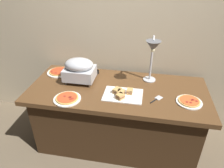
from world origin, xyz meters
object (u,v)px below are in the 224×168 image
object	(u,v)px
heat_lamp	(153,50)
sandwich_platter	(122,94)
pizza_plate_front	(189,101)
chafing_dish	(79,69)
sauce_cup_near	(96,72)
pizza_plate_raised_stand	(67,98)
serving_spatula	(156,99)
pizza_plate_center	(59,72)

from	to	relation	value
heat_lamp	sandwich_platter	world-z (taller)	heat_lamp
pizza_plate_front	sandwich_platter	bearing A→B (deg)	179.57
chafing_dish	sauce_cup_near	bearing A→B (deg)	60.53
heat_lamp	pizza_plate_raised_stand	world-z (taller)	heat_lamp
sandwich_platter	serving_spatula	world-z (taller)	sandwich_platter
chafing_dish	pizza_plate_front	world-z (taller)	chafing_dish
pizza_plate_front	sauce_cup_near	world-z (taller)	sauce_cup_near
heat_lamp	serving_spatula	xyz separation A→B (m)	(0.08, -0.26, -0.41)
chafing_dish	pizza_plate_center	world-z (taller)	chafing_dish
pizza_plate_front	sauce_cup_near	size ratio (longest dim) A/B	3.47
heat_lamp	sandwich_platter	size ratio (longest dim) A/B	1.34
pizza_plate_raised_stand	sandwich_platter	size ratio (longest dim) A/B	0.69
heat_lamp	serving_spatula	size ratio (longest dim) A/B	3.35
pizza_plate_front	sandwich_platter	size ratio (longest dim) A/B	0.63
pizza_plate_center	serving_spatula	bearing A→B (deg)	-17.26
pizza_plate_raised_stand	pizza_plate_front	bearing A→B (deg)	7.92
sandwich_platter	pizza_plate_center	bearing A→B (deg)	156.95
chafing_dish	pizza_plate_front	xyz separation A→B (m)	(1.16, -0.21, -0.14)
sauce_cup_near	serving_spatula	distance (m)	0.84
pizza_plate_raised_stand	sauce_cup_near	world-z (taller)	sauce_cup_near
serving_spatula	sauce_cup_near	bearing A→B (deg)	148.88
pizza_plate_front	pizza_plate_raised_stand	xyz separation A→B (m)	(-1.17, -0.16, -0.00)
pizza_plate_center	sauce_cup_near	distance (m)	0.45
heat_lamp	sauce_cup_near	distance (m)	0.77
chafing_dish	heat_lamp	world-z (taller)	heat_lamp
pizza_plate_front	pizza_plate_raised_stand	bearing A→B (deg)	-172.08
pizza_plate_center	serving_spatula	distance (m)	1.22
pizza_plate_raised_stand	chafing_dish	bearing A→B (deg)	87.40
serving_spatula	pizza_plate_raised_stand	bearing A→B (deg)	-169.68
heat_lamp	pizza_plate_raised_stand	distance (m)	0.97
pizza_plate_raised_stand	sauce_cup_near	xyz separation A→B (m)	(0.14, 0.59, 0.01)
pizza_plate_front	serving_spatula	size ratio (longest dim) A/B	1.57
pizza_plate_center	serving_spatula	size ratio (longest dim) A/B	1.80
heat_lamp	pizza_plate_front	bearing A→B (deg)	-33.10
pizza_plate_front	pizza_plate_raised_stand	distance (m)	1.19
chafing_dish	serving_spatula	bearing A→B (deg)	-13.99
sandwich_platter	serving_spatula	size ratio (longest dim) A/B	2.51
chafing_dish	sandwich_platter	xyz separation A→B (m)	(0.51, -0.20, -0.14)
heat_lamp	pizza_plate_raised_stand	size ratio (longest dim) A/B	1.95
heat_lamp	pizza_plate_raised_stand	xyz separation A→B (m)	(-0.78, -0.42, -0.40)
heat_lamp	pizza_plate_center	bearing A→B (deg)	174.63
chafing_dish	sandwich_platter	world-z (taller)	chafing_dish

